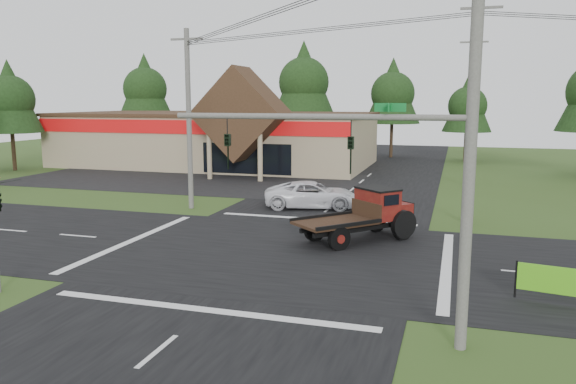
% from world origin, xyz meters
% --- Properties ---
extents(ground, '(120.00, 120.00, 0.00)m').
position_xyz_m(ground, '(0.00, 0.00, 0.00)').
color(ground, '#324A1A').
rests_on(ground, ground).
extents(road_ns, '(12.00, 120.00, 0.02)m').
position_xyz_m(road_ns, '(0.00, 0.00, 0.01)').
color(road_ns, black).
rests_on(road_ns, ground).
extents(road_ew, '(120.00, 12.00, 0.02)m').
position_xyz_m(road_ew, '(0.00, 0.00, 0.01)').
color(road_ew, black).
rests_on(road_ew, ground).
extents(parking_apron, '(28.00, 14.00, 0.02)m').
position_xyz_m(parking_apron, '(-14.00, 19.00, 0.01)').
color(parking_apron, black).
rests_on(parking_apron, ground).
extents(cvs_building, '(30.40, 18.20, 9.19)m').
position_xyz_m(cvs_building, '(-15.70, 29.57, 2.78)').
color(cvs_building, tan).
rests_on(cvs_building, ground).
extents(traffic_signal_mast, '(8.12, 0.24, 7.00)m').
position_xyz_m(traffic_signal_mast, '(5.82, -7.50, 4.43)').
color(traffic_signal_mast, '#595651').
rests_on(traffic_signal_mast, ground).
extents(utility_pole_nr, '(2.00, 0.30, 11.00)m').
position_xyz_m(utility_pole_nr, '(7.50, -7.50, 5.64)').
color(utility_pole_nr, '#595651').
rests_on(utility_pole_nr, ground).
extents(utility_pole_nw, '(2.00, 0.30, 10.50)m').
position_xyz_m(utility_pole_nw, '(-8.00, 8.00, 5.39)').
color(utility_pole_nw, '#595651').
rests_on(utility_pole_nw, ground).
extents(utility_pole_ne, '(2.00, 0.30, 11.50)m').
position_xyz_m(utility_pole_ne, '(8.00, 8.00, 5.89)').
color(utility_pole_ne, '#595651').
rests_on(utility_pole_ne, ground).
extents(utility_pole_n, '(2.00, 0.30, 11.20)m').
position_xyz_m(utility_pole_n, '(8.00, 22.00, 5.74)').
color(utility_pole_n, '#595651').
rests_on(utility_pole_n, ground).
extents(tree_row_a, '(6.72, 6.72, 12.12)m').
position_xyz_m(tree_row_a, '(-30.00, 40.00, 8.05)').
color(tree_row_a, '#332316').
rests_on(tree_row_a, ground).
extents(tree_row_b, '(5.60, 5.60, 10.10)m').
position_xyz_m(tree_row_b, '(-20.00, 42.00, 6.70)').
color(tree_row_b, '#332316').
rests_on(tree_row_b, ground).
extents(tree_row_c, '(7.28, 7.28, 13.13)m').
position_xyz_m(tree_row_c, '(-10.00, 41.00, 8.72)').
color(tree_row_c, '#332316').
rests_on(tree_row_c, ground).
extents(tree_row_d, '(6.16, 6.16, 11.11)m').
position_xyz_m(tree_row_d, '(0.00, 42.00, 7.38)').
color(tree_row_d, '#332316').
rests_on(tree_row_d, ground).
extents(tree_row_e, '(5.04, 5.04, 9.09)m').
position_xyz_m(tree_row_e, '(8.00, 40.00, 6.03)').
color(tree_row_e, '#332316').
rests_on(tree_row_e, ground).
extents(tree_side_w, '(5.60, 5.60, 10.10)m').
position_xyz_m(tree_side_w, '(-32.00, 20.00, 6.70)').
color(tree_side_w, '#332316').
rests_on(tree_side_w, ground).
extents(antique_flatbed_truck, '(5.59, 5.80, 2.44)m').
position_xyz_m(antique_flatbed_truck, '(2.94, 2.98, 1.22)').
color(antique_flatbed_truck, '#560C0D').
rests_on(antique_flatbed_truck, ground).
extents(white_pickup, '(6.15, 3.79, 1.59)m').
position_xyz_m(white_pickup, '(-1.04, 10.25, 0.79)').
color(white_pickup, white).
rests_on(white_pickup, ground).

